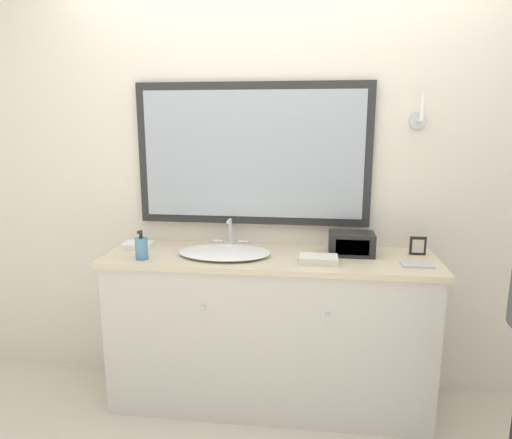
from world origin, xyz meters
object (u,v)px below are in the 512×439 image
(sink_basin, at_px, (225,252))
(appliance_box, at_px, (351,244))
(picture_frame, at_px, (418,246))
(soap_bottle, at_px, (142,248))

(sink_basin, relative_size, appliance_box, 2.06)
(sink_basin, distance_m, picture_frame, 1.06)
(sink_basin, distance_m, appliance_box, 0.70)
(picture_frame, bearing_deg, sink_basin, -172.75)
(appliance_box, bearing_deg, soap_bottle, -168.87)
(sink_basin, relative_size, picture_frame, 4.95)
(soap_bottle, relative_size, picture_frame, 1.55)
(soap_bottle, distance_m, picture_frame, 1.50)
(appliance_box, height_order, picture_frame, appliance_box)
(picture_frame, bearing_deg, soap_bottle, -169.82)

